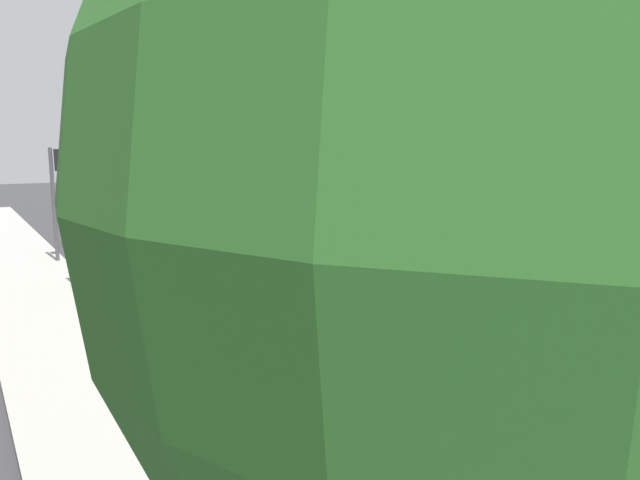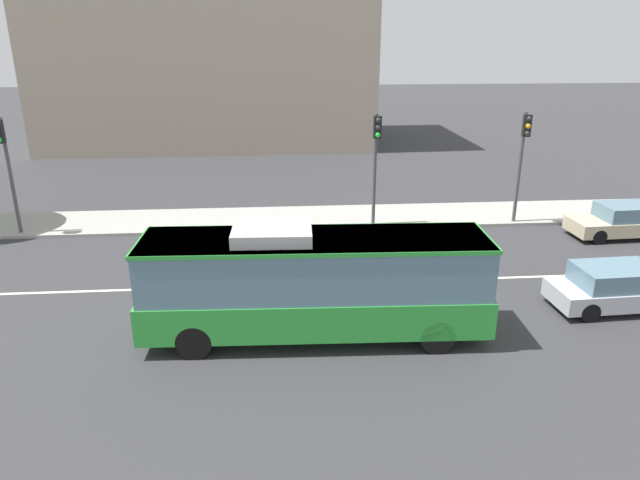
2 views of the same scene
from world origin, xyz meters
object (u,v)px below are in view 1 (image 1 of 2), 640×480
transit_bus (367,235)px  traffic_light_far_corner (56,185)px  sedan_beige (88,233)px  street_tree_kerbside_left (513,193)px  sedan_silver (237,233)px  traffic_light_mid_block (82,195)px  traffic_light_near_corner (330,282)px

transit_bus → traffic_light_far_corner: 14.10m
sedan_beige → street_tree_kerbside_left: size_ratio=0.63×
sedan_silver → transit_bus: bearing=-176.4°
transit_bus → traffic_light_far_corner: bearing=46.0°
sedan_silver → traffic_light_mid_block: (-6.58, 8.76, 2.84)m
traffic_light_mid_block → traffic_light_near_corner: bearing=-91.9°
sedan_beige → traffic_light_mid_block: 11.31m
transit_bus → traffic_light_far_corner: size_ratio=1.94×
sedan_silver → traffic_light_near_corner: traffic_light_near_corner is taller
sedan_beige → traffic_light_far_corner: bearing=-27.6°
street_tree_kerbside_left → traffic_light_far_corner: bearing=-2.7°
transit_bus → street_tree_kerbside_left: street_tree_kerbside_left is taller
transit_bus → traffic_light_far_corner: traffic_light_far_corner is taller
transit_bus → traffic_light_mid_block: traffic_light_mid_block is taller
transit_bus → sedan_silver: 10.12m
transit_bus → traffic_light_near_corner: traffic_light_near_corner is taller
sedan_silver → street_tree_kerbside_left: (-25.93, 9.89, 4.18)m
transit_bus → street_tree_kerbside_left: size_ratio=1.38×
traffic_light_far_corner → sedan_silver: bearing=3.4°
traffic_light_mid_block → traffic_light_far_corner: 6.65m
transit_bus → traffic_light_near_corner: size_ratio=1.94×
transit_bus → sedan_beige: (14.18, 7.78, -1.09)m
sedan_beige → traffic_light_near_corner: bearing=-6.9°
traffic_light_near_corner → traffic_light_mid_block: bearing=89.5°
sedan_silver → traffic_light_near_corner: size_ratio=0.88×
sedan_silver → traffic_light_mid_block: size_ratio=0.88×
transit_bus → sedan_silver: bearing=8.1°
traffic_light_mid_block → street_tree_kerbside_left: size_ratio=0.71×
transit_bus → traffic_light_mid_block: bearing=72.8°
sedan_silver → traffic_light_far_corner: traffic_light_far_corner is taller
sedan_silver → street_tree_kerbside_left: 28.06m
sedan_beige → street_tree_kerbside_left: (-30.10, 3.18, 4.18)m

